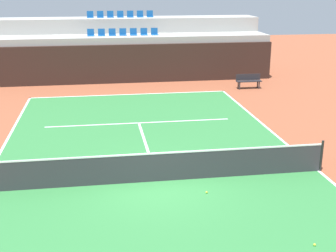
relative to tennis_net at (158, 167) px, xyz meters
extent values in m
plane|color=brown|center=(0.00, 0.00, -0.51)|extent=(80.00, 80.00, 0.00)
cube|color=#2D7238|center=(0.00, 0.00, -0.50)|extent=(11.00, 24.00, 0.01)
cube|color=white|center=(0.00, 11.95, -0.50)|extent=(11.00, 0.10, 0.00)
cube|color=white|center=(5.45, 0.00, -0.50)|extent=(0.10, 24.00, 0.00)
cube|color=white|center=(0.00, 6.40, -0.50)|extent=(8.26, 0.10, 0.00)
cube|color=white|center=(0.00, 3.20, -0.50)|extent=(0.10, 6.40, 0.00)
cube|color=black|center=(0.00, 15.21, 0.68)|extent=(18.88, 0.30, 2.39)
cube|color=#9E9E99|center=(0.00, 16.56, 0.89)|extent=(18.88, 2.40, 2.80)
cube|color=#9E9E99|center=(0.00, 18.96, 1.37)|extent=(18.88, 2.40, 3.76)
cube|color=#145193|center=(-2.04, 16.56, 2.31)|extent=(0.44, 0.44, 0.04)
cube|color=#145193|center=(-2.04, 16.76, 2.53)|extent=(0.44, 0.04, 0.40)
cube|color=#145193|center=(-1.36, 16.56, 2.31)|extent=(0.44, 0.44, 0.04)
cube|color=#145193|center=(-1.36, 16.76, 2.53)|extent=(0.44, 0.04, 0.40)
cube|color=#145193|center=(-0.68, 16.56, 2.31)|extent=(0.44, 0.44, 0.04)
cube|color=#145193|center=(-0.68, 16.76, 2.53)|extent=(0.44, 0.04, 0.40)
cube|color=#145193|center=(0.00, 16.56, 2.31)|extent=(0.44, 0.44, 0.04)
cube|color=#145193|center=(0.00, 16.76, 2.53)|extent=(0.44, 0.04, 0.40)
cube|color=#145193|center=(0.68, 16.56, 2.31)|extent=(0.44, 0.44, 0.04)
cube|color=#145193|center=(0.68, 16.76, 2.53)|extent=(0.44, 0.04, 0.40)
cube|color=#145193|center=(1.36, 16.56, 2.31)|extent=(0.44, 0.44, 0.04)
cube|color=#145193|center=(1.36, 16.76, 2.53)|extent=(0.44, 0.04, 0.40)
cube|color=#145193|center=(2.04, 16.56, 2.31)|extent=(0.44, 0.44, 0.04)
cube|color=#145193|center=(2.04, 16.76, 2.53)|extent=(0.44, 0.04, 0.40)
cube|color=#145193|center=(-2.04, 18.96, 3.27)|extent=(0.44, 0.44, 0.04)
cube|color=#145193|center=(-2.04, 19.16, 3.49)|extent=(0.44, 0.04, 0.40)
cube|color=#145193|center=(-1.36, 18.96, 3.27)|extent=(0.44, 0.44, 0.04)
cube|color=#145193|center=(-1.36, 19.16, 3.49)|extent=(0.44, 0.04, 0.40)
cube|color=#145193|center=(-0.68, 18.96, 3.27)|extent=(0.44, 0.44, 0.04)
cube|color=#145193|center=(-0.68, 19.16, 3.49)|extent=(0.44, 0.04, 0.40)
cube|color=#145193|center=(0.00, 18.96, 3.27)|extent=(0.44, 0.44, 0.04)
cube|color=#145193|center=(0.00, 19.16, 3.49)|extent=(0.44, 0.04, 0.40)
cube|color=#145193|center=(0.68, 18.96, 3.27)|extent=(0.44, 0.44, 0.04)
cube|color=#145193|center=(0.68, 19.16, 3.49)|extent=(0.44, 0.04, 0.40)
cube|color=#145193|center=(1.36, 18.96, 3.27)|extent=(0.44, 0.44, 0.04)
cube|color=#145193|center=(1.36, 19.16, 3.49)|extent=(0.44, 0.04, 0.40)
cube|color=#145193|center=(2.04, 18.96, 3.27)|extent=(0.44, 0.44, 0.04)
cube|color=#145193|center=(2.04, 19.16, 3.49)|extent=(0.44, 0.04, 0.40)
cylinder|color=black|center=(5.50, 0.00, 0.04)|extent=(0.08, 0.08, 1.07)
cube|color=#333338|center=(0.00, 0.00, -0.04)|extent=(10.90, 0.02, 0.92)
cube|color=white|center=(0.00, 0.00, 0.45)|extent=(10.90, 0.04, 0.05)
cube|color=#232328|center=(7.13, 12.40, -0.06)|extent=(1.50, 0.40, 0.05)
cube|color=#232328|center=(7.13, 12.58, 0.16)|extent=(1.50, 0.04, 0.36)
cube|color=#2D2D33|center=(6.53, 12.26, -0.30)|extent=(0.06, 0.06, 0.42)
cube|color=#2D2D33|center=(7.73, 12.26, -0.30)|extent=(0.06, 0.06, 0.42)
cube|color=#2D2D33|center=(6.53, 12.54, -0.30)|extent=(0.06, 0.06, 0.42)
cube|color=#2D2D33|center=(7.73, 12.54, -0.30)|extent=(0.06, 0.06, 0.42)
sphere|color=#CCE033|center=(3.22, -4.30, -0.47)|extent=(0.07, 0.07, 0.07)
sphere|color=#CCE033|center=(1.33, -1.10, -0.47)|extent=(0.07, 0.07, 0.07)
camera|label=1|loc=(-1.74, -13.26, 5.54)|focal=49.01mm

